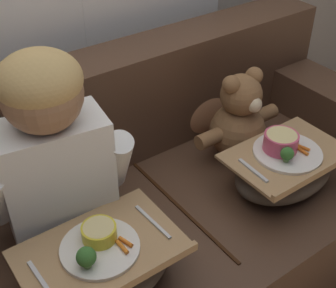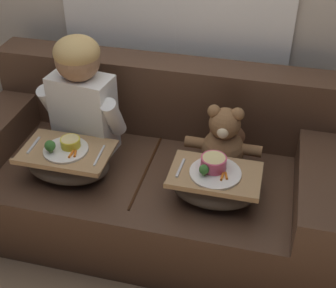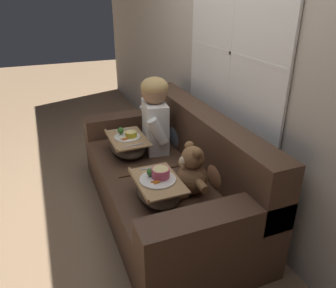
# 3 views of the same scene
# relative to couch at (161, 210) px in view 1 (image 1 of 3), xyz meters

# --- Properties ---
(ground_plane) EXTENTS (14.00, 14.00, 0.00)m
(ground_plane) POSITION_rel_couch_xyz_m (0.00, -0.07, -0.31)
(ground_plane) COLOR #8E7051
(couch) EXTENTS (1.98, 0.96, 0.86)m
(couch) POSITION_rel_couch_xyz_m (0.00, 0.00, 0.00)
(couch) COLOR #4C3323
(couch) RESTS_ON ground_plane
(throw_pillow_behind_child) EXTENTS (0.33, 0.16, 0.34)m
(throw_pillow_behind_child) POSITION_rel_couch_xyz_m (-0.39, 0.23, 0.26)
(throw_pillow_behind_child) COLOR slate
(throw_pillow_behind_child) RESTS_ON couch
(throw_pillow_behind_teddy) EXTENTS (0.31, 0.15, 0.33)m
(throw_pillow_behind_teddy) POSITION_rel_couch_xyz_m (0.39, 0.23, 0.26)
(throw_pillow_behind_teddy) COLOR #B2754C
(throw_pillow_behind_teddy) RESTS_ON couch
(child_figure) EXTENTS (0.49, 0.26, 0.67)m
(child_figure) POSITION_rel_couch_xyz_m (-0.39, 0.01, 0.47)
(child_figure) COLOR white
(child_figure) RESTS_ON couch
(teddy_bear) EXTENTS (0.41, 0.28, 0.38)m
(teddy_bear) POSITION_rel_couch_xyz_m (0.39, 0.01, 0.27)
(teddy_bear) COLOR brown
(teddy_bear) RESTS_ON couch
(lap_tray_child) EXTENTS (0.46, 0.31, 0.24)m
(lap_tray_child) POSITION_rel_couch_xyz_m (-0.39, -0.25, 0.19)
(lap_tray_child) COLOR #473D33
(lap_tray_child) RESTS_ON child_figure
(lap_tray_teddy) EXTENTS (0.44, 0.30, 0.23)m
(lap_tray_teddy) POSITION_rel_couch_xyz_m (0.38, -0.25, 0.20)
(lap_tray_teddy) COLOR #473D33
(lap_tray_teddy) RESTS_ON teddy_bear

